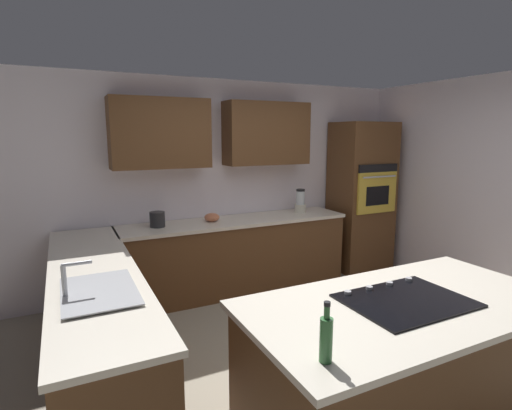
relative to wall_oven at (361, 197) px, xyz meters
name	(u,v)px	position (x,y,z in m)	size (l,w,h in m)	color
ground_plane	(324,354)	(1.85, 1.72, -1.05)	(14.00, 14.00, 0.00)	#9E937F
wall_back	(228,171)	(1.92, -0.32, 0.42)	(6.00, 0.44, 2.60)	silver
wall_left	(484,189)	(-0.60, 1.42, 0.25)	(0.10, 4.00, 2.60)	silver
lower_cabinets_back	(237,257)	(1.95, 0.00, -0.62)	(2.80, 0.60, 0.86)	brown
countertop_back	(236,221)	(1.95, 0.00, -0.17)	(2.84, 0.64, 0.04)	silver
lower_cabinets_side	(97,325)	(3.67, 1.17, -0.62)	(0.60, 2.90, 0.86)	brown
countertop_side	(93,271)	(3.67, 1.17, -0.17)	(0.64, 2.94, 0.04)	silver
island_base	(401,370)	(1.97, 2.69, -0.62)	(1.99, 0.98, 0.86)	brown
island_top	(406,305)	(1.97, 2.69, -0.17)	(2.07, 1.06, 0.04)	silver
wall_oven	(361,197)	(0.00, 0.00, 0.00)	(0.80, 0.66, 2.10)	brown
sink_unit	(98,291)	(3.68, 1.70, -0.13)	(0.46, 0.70, 0.23)	#515456
cooktop	(405,300)	(1.97, 2.68, -0.14)	(0.76, 0.56, 0.03)	black
blender	(300,203)	(1.00, -0.05, -0.02)	(0.15, 0.15, 0.32)	beige
mixing_bowl	(212,217)	(2.25, -0.05, -0.10)	(0.18, 0.18, 0.10)	#CC724C
kettle	(157,219)	(2.90, -0.05, -0.07)	(0.17, 0.17, 0.17)	#262628
oil_bottle	(326,338)	(2.82, 3.01, -0.03)	(0.06, 0.06, 0.29)	#336B38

